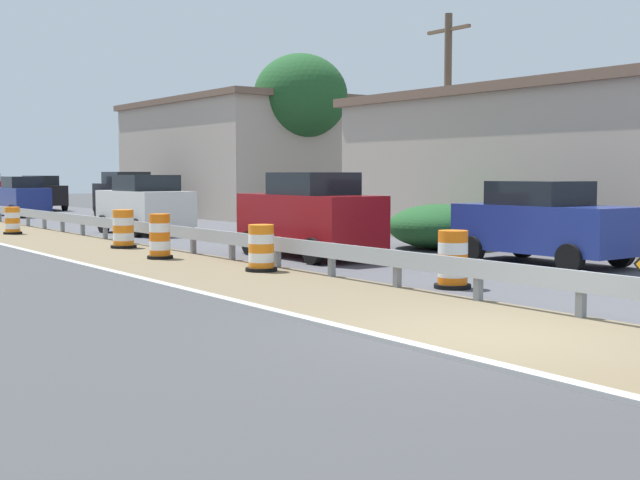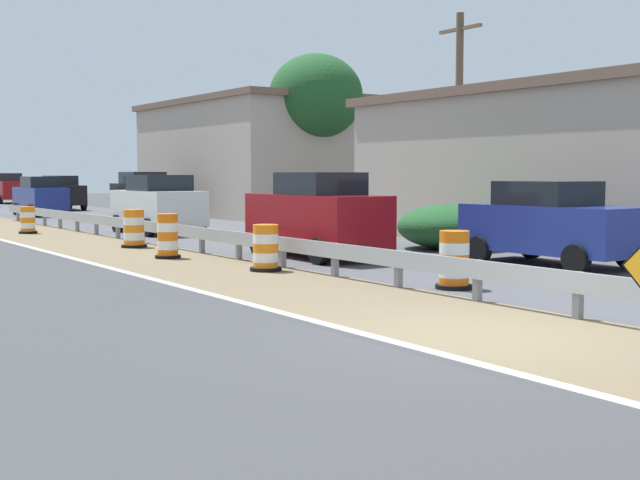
# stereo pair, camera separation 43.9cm
# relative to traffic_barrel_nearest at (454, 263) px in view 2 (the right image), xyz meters

# --- Properties ---
(ground_plane) EXTENTS (160.00, 160.00, 0.00)m
(ground_plane) POSITION_rel_traffic_barrel_nearest_xyz_m (-2.91, -3.48, -0.49)
(ground_plane) COLOR #3D3D3F
(median_dirt_strip) EXTENTS (3.54, 120.00, 0.01)m
(median_dirt_strip) POSITION_rel_traffic_barrel_nearest_xyz_m (-2.34, -3.48, -0.49)
(median_dirt_strip) COLOR #706047
(median_dirt_strip) RESTS_ON ground
(curb_near_edge) EXTENTS (0.20, 120.00, 0.11)m
(curb_near_edge) POSITION_rel_traffic_barrel_nearest_xyz_m (-4.21, -3.48, -0.49)
(curb_near_edge) COLOR #ADADA8
(curb_near_edge) RESTS_ON ground
(guardrail_median) EXTENTS (0.18, 57.40, 0.71)m
(guardrail_median) POSITION_rel_traffic_barrel_nearest_xyz_m (-0.81, -0.31, 0.03)
(guardrail_median) COLOR #999EA3
(guardrail_median) RESTS_ON ground
(traffic_barrel_nearest) EXTENTS (0.69, 0.69, 1.08)m
(traffic_barrel_nearest) POSITION_rel_traffic_barrel_nearest_xyz_m (0.00, 0.00, 0.00)
(traffic_barrel_nearest) COLOR orange
(traffic_barrel_nearest) RESTS_ON ground
(traffic_barrel_close) EXTENTS (0.70, 0.70, 1.03)m
(traffic_barrel_close) POSITION_rel_traffic_barrel_nearest_xyz_m (-1.42, 4.43, -0.03)
(traffic_barrel_close) COLOR orange
(traffic_barrel_close) RESTS_ON ground
(traffic_barrel_mid) EXTENTS (0.65, 0.65, 1.13)m
(traffic_barrel_mid) POSITION_rel_traffic_barrel_nearest_xyz_m (-2.05, 8.20, 0.02)
(traffic_barrel_mid) COLOR orange
(traffic_barrel_mid) RESTS_ON ground
(traffic_barrel_far) EXTENTS (0.74, 0.74, 1.10)m
(traffic_barrel_far) POSITION_rel_traffic_barrel_nearest_xyz_m (-1.57, 11.61, 0.01)
(traffic_barrel_far) COLOR orange
(traffic_barrel_far) RESTS_ON ground
(traffic_barrel_farther) EXTENTS (0.64, 0.64, 0.96)m
(traffic_barrel_farther) POSITION_rel_traffic_barrel_nearest_xyz_m (-2.54, 19.13, -0.06)
(traffic_barrel_farther) COLOR orange
(traffic_barrel_farther) RESTS_ON ground
(car_lead_near_lane) EXTENTS (2.22, 4.18, 2.09)m
(car_lead_near_lane) POSITION_rel_traffic_barrel_nearest_xyz_m (1.32, 16.50, 0.56)
(car_lead_near_lane) COLOR silver
(car_lead_near_lane) RESTS_ON ground
(car_trailing_near_lane) EXTENTS (2.17, 4.72, 2.22)m
(car_trailing_near_lane) POSITION_rel_traffic_barrel_nearest_xyz_m (4.89, 26.35, 0.62)
(car_trailing_near_lane) COLOR black
(car_trailing_near_lane) RESTS_ON ground
(car_mid_far_lane) EXTENTS (2.11, 4.58, 2.02)m
(car_mid_far_lane) POSITION_rel_traffic_barrel_nearest_xyz_m (4.54, 37.98, 0.52)
(car_mid_far_lane) COLOR black
(car_mid_far_lane) RESTS_ON ground
(car_trailing_far_lane) EXTENTS (2.01, 4.39, 2.17)m
(car_trailing_far_lane) POSITION_rel_traffic_barrel_nearest_xyz_m (1.14, 6.19, 0.59)
(car_trailing_far_lane) COLOR maroon
(car_trailing_far_lane) RESTS_ON ground
(car_distant_a) EXTENTS (2.19, 4.26, 1.96)m
(car_distant_a) POSITION_rel_traffic_barrel_nearest_xyz_m (4.63, 1.61, 0.49)
(car_distant_a) COLOR navy
(car_distant_a) RESTS_ON ground
(car_distant_b) EXTENTS (1.96, 4.28, 1.99)m
(car_distant_b) POSITION_rel_traffic_barrel_nearest_xyz_m (1.52, 31.67, 0.51)
(car_distant_b) COLOR navy
(car_distant_b) RESTS_ON ground
(car_distant_c) EXTENTS (2.19, 4.35, 2.17)m
(car_distant_c) POSITION_rel_traffic_barrel_nearest_xyz_m (4.70, 51.04, 0.59)
(car_distant_c) COLOR maroon
(car_distant_c) RESTS_ON ground
(roadside_shop_near) EXTENTS (9.27, 15.45, 4.82)m
(roadside_shop_near) POSITION_rel_traffic_barrel_nearest_xyz_m (11.85, 5.49, 1.93)
(roadside_shop_near) COLOR #AD9E8E
(roadside_shop_near) RESTS_ON ground
(roadside_shop_far) EXTENTS (8.78, 13.38, 5.91)m
(roadside_shop_far) POSITION_rel_traffic_barrel_nearest_xyz_m (11.69, 27.00, 2.48)
(roadside_shop_far) COLOR #AD9E8E
(roadside_shop_far) RESTS_ON ground
(utility_pole_near) EXTENTS (0.24, 1.80, 7.16)m
(utility_pole_near) POSITION_rel_traffic_barrel_nearest_xyz_m (7.88, 8.09, 3.24)
(utility_pole_near) COLOR brown
(utility_pole_near) RESTS_ON ground
(bush_roadside) EXTENTS (2.96, 2.96, 1.27)m
(bush_roadside) POSITION_rel_traffic_barrel_nearest_xyz_m (5.64, 6.10, 0.15)
(bush_roadside) COLOR #1E4C23
(bush_roadside) RESTS_ON ground
(tree_roadside) EXTENTS (4.39, 4.39, 7.71)m
(tree_roadside) POSITION_rel_traffic_barrel_nearest_xyz_m (11.30, 21.12, 5.22)
(tree_roadside) COLOR brown
(tree_roadside) RESTS_ON ground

